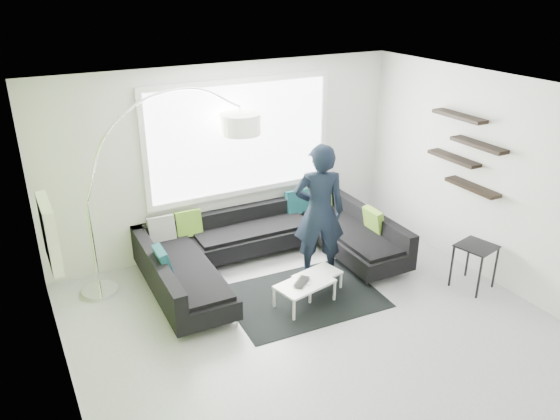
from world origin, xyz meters
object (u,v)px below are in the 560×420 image
object	(u,v)px
arc_lamp	(87,202)
side_table	(473,266)
person	(319,212)
sectional_sofa	(272,251)
coffee_table	(311,287)
laptop	(305,283)

from	to	relation	value
arc_lamp	side_table	bearing A→B (deg)	-23.30
arc_lamp	person	bearing A→B (deg)	-15.43
arc_lamp	person	world-z (taller)	arc_lamp
arc_lamp	sectional_sofa	bearing A→B (deg)	-10.86
coffee_table	person	xyz separation A→B (m)	(0.40, 0.49, 0.80)
sectional_sofa	person	distance (m)	0.91
side_table	person	world-z (taller)	person
side_table	person	size ratio (longest dim) A/B	0.33
person	laptop	bearing A→B (deg)	70.08
arc_lamp	person	distance (m)	3.01
arc_lamp	person	xyz separation A→B (m)	(2.83, -0.95, -0.35)
sectional_sofa	arc_lamp	world-z (taller)	arc_lamp
sectional_sofa	laptop	world-z (taller)	sectional_sofa
laptop	arc_lamp	bearing A→B (deg)	107.34
sectional_sofa	laptop	bearing A→B (deg)	-90.92
side_table	person	distance (m)	2.20
person	side_table	bearing A→B (deg)	165.95
side_table	person	bearing A→B (deg)	142.35
arc_lamp	laptop	distance (m)	2.91
arc_lamp	coffee_table	bearing A→B (deg)	-27.49
coffee_table	side_table	distance (m)	2.22
sectional_sofa	coffee_table	distance (m)	0.89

